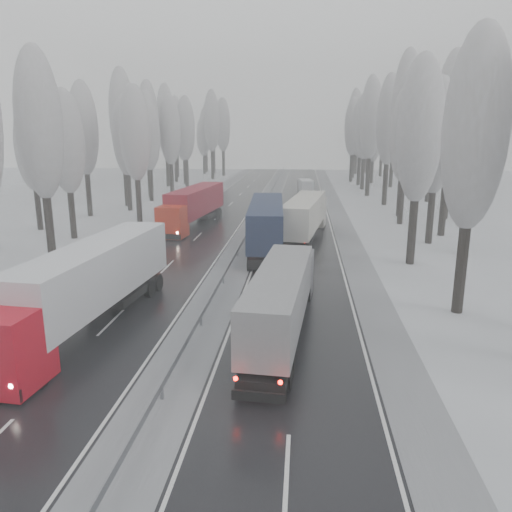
% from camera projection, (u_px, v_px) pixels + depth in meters
% --- Properties ---
extents(ground, '(260.00, 260.00, 0.00)m').
position_uv_depth(ground, '(129.00, 462.00, 16.57)').
color(ground, silver).
rests_on(ground, ground).
extents(carriageway_right, '(7.50, 200.00, 0.03)m').
position_uv_depth(carriageway_right, '(298.00, 252.00, 45.05)').
color(carriageway_right, black).
rests_on(carriageway_right, ground).
extents(carriageway_left, '(7.50, 200.00, 0.03)m').
position_uv_depth(carriageway_left, '(184.00, 250.00, 46.01)').
color(carriageway_left, black).
rests_on(carriageway_left, ground).
extents(median_slush, '(3.00, 200.00, 0.04)m').
position_uv_depth(median_slush, '(241.00, 251.00, 45.53)').
color(median_slush, '#929499').
rests_on(median_slush, ground).
extents(shoulder_right, '(2.40, 200.00, 0.04)m').
position_uv_depth(shoulder_right, '(354.00, 254.00, 44.60)').
color(shoulder_right, '#929499').
rests_on(shoulder_right, ground).
extents(shoulder_left, '(2.40, 200.00, 0.04)m').
position_uv_depth(shoulder_left, '(132.00, 249.00, 46.46)').
color(shoulder_left, '#929499').
rests_on(shoulder_left, ground).
extents(median_guardrail, '(0.12, 200.00, 0.76)m').
position_uv_depth(median_guardrail, '(241.00, 245.00, 45.37)').
color(median_guardrail, slate).
rests_on(median_guardrail, ground).
extents(tree_16, '(3.60, 3.60, 16.53)m').
position_uv_depth(tree_16, '(475.00, 131.00, 27.72)').
color(tree_16, black).
rests_on(tree_16, ground).
extents(tree_18, '(3.60, 3.60, 16.58)m').
position_uv_depth(tree_18, '(420.00, 131.00, 38.73)').
color(tree_18, black).
rests_on(tree_18, ground).
extents(tree_19, '(3.60, 3.60, 14.57)m').
position_uv_depth(tree_19, '(475.00, 146.00, 42.40)').
color(tree_19, black).
rests_on(tree_19, ground).
extents(tree_20, '(3.60, 3.60, 15.71)m').
position_uv_depth(tree_20, '(437.00, 137.00, 46.41)').
color(tree_20, black).
rests_on(tree_20, ground).
extents(tree_21, '(3.60, 3.60, 18.62)m').
position_uv_depth(tree_21, '(452.00, 117.00, 49.61)').
color(tree_21, black).
rests_on(tree_21, ground).
extents(tree_22, '(3.60, 3.60, 15.86)m').
position_uv_depth(tree_22, '(406.00, 135.00, 56.54)').
color(tree_22, black).
rests_on(tree_22, ground).
extents(tree_23, '(3.60, 3.60, 13.55)m').
position_uv_depth(tree_23, '(452.00, 147.00, 60.19)').
color(tree_23, black).
rests_on(tree_23, ground).
extents(tree_24, '(3.60, 3.60, 20.49)m').
position_uv_depth(tree_24, '(406.00, 110.00, 60.97)').
color(tree_24, black).
rests_on(tree_24, ground).
extents(tree_25, '(3.60, 3.60, 19.44)m').
position_uv_depth(tree_25, '(454.00, 116.00, 64.37)').
color(tree_25, black).
rests_on(tree_25, ground).
extents(tree_26, '(3.60, 3.60, 18.78)m').
position_uv_depth(tree_26, '(389.00, 121.00, 71.16)').
color(tree_26, black).
rests_on(tree_26, ground).
extents(tree_27, '(3.60, 3.60, 17.62)m').
position_uv_depth(tree_27, '(433.00, 126.00, 74.55)').
color(tree_27, black).
rests_on(tree_27, ground).
extents(tree_28, '(3.60, 3.60, 19.62)m').
position_uv_depth(tree_28, '(371.00, 119.00, 81.46)').
color(tree_28, black).
rests_on(tree_28, ground).
extents(tree_29, '(3.60, 3.60, 18.11)m').
position_uv_depth(tree_29, '(412.00, 125.00, 84.88)').
color(tree_29, black).
rests_on(tree_29, ground).
extents(tree_30, '(3.60, 3.60, 17.86)m').
position_uv_depth(tree_30, '(365.00, 126.00, 91.12)').
color(tree_30, black).
rests_on(tree_30, ground).
extents(tree_31, '(3.60, 3.60, 18.58)m').
position_uv_depth(tree_31, '(394.00, 124.00, 94.33)').
color(tree_31, black).
rests_on(tree_31, ground).
extents(tree_32, '(3.60, 3.60, 17.33)m').
position_uv_depth(tree_32, '(361.00, 128.00, 98.45)').
color(tree_32, black).
rests_on(tree_32, ground).
extents(tree_33, '(3.60, 3.60, 14.33)m').
position_uv_depth(tree_33, '(374.00, 138.00, 102.49)').
color(tree_33, black).
rests_on(tree_33, ground).
extents(tree_34, '(3.60, 3.60, 17.63)m').
position_uv_depth(tree_34, '(353.00, 127.00, 105.35)').
color(tree_34, black).
rests_on(tree_34, ground).
extents(tree_35, '(3.60, 3.60, 18.25)m').
position_uv_depth(tree_35, '(394.00, 126.00, 108.27)').
color(tree_35, black).
rests_on(tree_35, ground).
extents(tree_36, '(3.60, 3.60, 20.23)m').
position_uv_depth(tree_36, '(355.00, 120.00, 114.33)').
color(tree_36, black).
rests_on(tree_36, ground).
extents(tree_37, '(3.60, 3.60, 16.37)m').
position_uv_depth(tree_37, '(383.00, 131.00, 118.15)').
color(tree_37, black).
rests_on(tree_37, ground).
extents(tree_38, '(3.60, 3.60, 17.97)m').
position_uv_depth(tree_38, '(357.00, 127.00, 124.72)').
color(tree_38, black).
rests_on(tree_38, ground).
extents(tree_39, '(3.60, 3.60, 16.19)m').
position_uv_depth(tree_39, '(367.00, 132.00, 128.60)').
color(tree_39, black).
rests_on(tree_39, ground).
extents(tree_58, '(3.60, 3.60, 17.21)m').
position_uv_depth(tree_58, '(39.00, 125.00, 38.96)').
color(tree_58, black).
rests_on(tree_58, ground).
extents(tree_60, '(3.60, 3.60, 14.84)m').
position_uv_depth(tree_60, '(66.00, 142.00, 48.87)').
color(tree_60, black).
rests_on(tree_60, ground).
extents(tree_61, '(3.60, 3.60, 13.95)m').
position_uv_depth(tree_61, '(32.00, 147.00, 53.40)').
color(tree_61, black).
rests_on(tree_61, ground).
extents(tree_62, '(3.60, 3.60, 16.04)m').
position_uv_depth(tree_62, '(135.00, 134.00, 57.53)').
color(tree_62, black).
rests_on(tree_62, ground).
extents(tree_63, '(3.60, 3.60, 16.88)m').
position_uv_depth(tree_63, '(83.00, 129.00, 61.99)').
color(tree_63, black).
rests_on(tree_63, ground).
extents(tree_64, '(3.60, 3.60, 15.42)m').
position_uv_depth(tree_64, '(126.00, 136.00, 66.70)').
color(tree_64, black).
rests_on(tree_64, ground).
extents(tree_65, '(3.60, 3.60, 19.48)m').
position_uv_depth(tree_65, '(122.00, 117.00, 70.10)').
color(tree_65, black).
rests_on(tree_65, ground).
extents(tree_66, '(3.60, 3.60, 15.23)m').
position_uv_depth(tree_66, '(148.00, 137.00, 76.02)').
color(tree_66, black).
rests_on(tree_66, ground).
extents(tree_67, '(3.60, 3.60, 17.09)m').
position_uv_depth(tree_67, '(147.00, 129.00, 79.72)').
color(tree_67, black).
rests_on(tree_67, ground).
extents(tree_68, '(3.60, 3.60, 16.65)m').
position_uv_depth(tree_68, '(170.00, 130.00, 82.19)').
color(tree_68, black).
rests_on(tree_68, ground).
extents(tree_69, '(3.60, 3.60, 19.35)m').
position_uv_depth(tree_69, '(148.00, 120.00, 86.07)').
color(tree_69, black).
rests_on(tree_69, ground).
extents(tree_70, '(3.60, 3.60, 17.09)m').
position_uv_depth(tree_70, '(185.00, 129.00, 91.82)').
color(tree_70, black).
rests_on(tree_70, ground).
extents(tree_71, '(3.60, 3.60, 19.61)m').
position_uv_depth(tree_71, '(166.00, 120.00, 95.73)').
color(tree_71, black).
rests_on(tree_71, ground).
extents(tree_72, '(3.60, 3.60, 15.11)m').
position_uv_depth(tree_72, '(184.00, 135.00, 101.39)').
color(tree_72, black).
rests_on(tree_72, ground).
extents(tree_73, '(3.60, 3.60, 17.22)m').
position_uv_depth(tree_73, '(174.00, 129.00, 105.19)').
color(tree_73, black).
rests_on(tree_73, ground).
extents(tree_74, '(3.60, 3.60, 19.68)m').
position_uv_depth(tree_74, '(212.00, 122.00, 110.75)').
color(tree_74, black).
rests_on(tree_74, ground).
extents(tree_75, '(3.60, 3.60, 18.60)m').
position_uv_depth(tree_75, '(176.00, 125.00, 115.61)').
color(tree_75, black).
rests_on(tree_75, ground).
extents(tree_76, '(3.60, 3.60, 18.55)m').
position_uv_depth(tree_76, '(223.00, 125.00, 119.90)').
color(tree_76, black).
rests_on(tree_76, ground).
extents(tree_77, '(3.60, 3.60, 14.32)m').
position_uv_depth(tree_77, '(203.00, 137.00, 124.93)').
color(tree_77, black).
rests_on(tree_77, ground).
extents(tree_78, '(3.60, 3.60, 19.55)m').
position_uv_depth(tree_78, '(213.00, 123.00, 126.43)').
color(tree_78, black).
rests_on(tree_78, ground).
extents(tree_79, '(3.60, 3.60, 17.07)m').
position_uv_depth(tree_79, '(206.00, 130.00, 130.93)').
color(tree_79, black).
rests_on(tree_79, ground).
extents(truck_grey_tarp, '(3.53, 15.01, 3.82)m').
position_uv_depth(truck_grey_tarp, '(283.00, 295.00, 26.55)').
color(truck_grey_tarp, '#56555A').
rests_on(truck_grey_tarp, ground).
extents(truck_blue_box, '(3.73, 17.89, 4.56)m').
position_uv_depth(truck_blue_box, '(267.00, 222.00, 45.36)').
color(truck_blue_box, '#1E1C47').
rests_on(truck_blue_box, ground).
extents(truck_cream_box, '(4.87, 16.81, 4.28)m').
position_uv_depth(truck_cream_box, '(306.00, 215.00, 50.14)').
color(truck_cream_box, '#A8A295').
rests_on(truck_cream_box, ground).
extents(box_truck_distant, '(2.90, 6.85, 2.48)m').
position_uv_depth(box_truck_distant, '(305.00, 186.00, 86.97)').
color(box_truck_distant, silver).
rests_on(box_truck_distant, ground).
extents(truck_red_white, '(4.34, 17.88, 4.55)m').
position_uv_depth(truck_red_white, '(87.00, 283.00, 27.13)').
color(truck_red_white, red).
rests_on(truck_red_white, ground).
extents(truck_red_red, '(4.48, 17.08, 4.34)m').
position_uv_depth(truck_red_red, '(193.00, 205.00, 56.75)').
color(truck_red_red, red).
rests_on(truck_red_red, ground).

